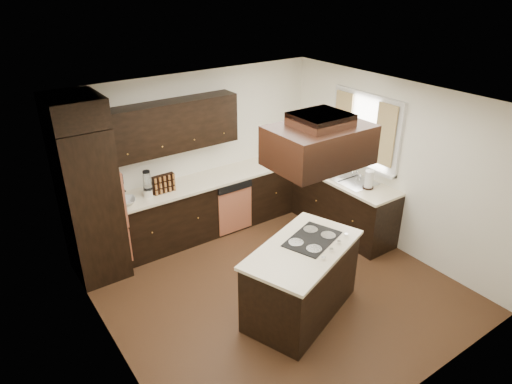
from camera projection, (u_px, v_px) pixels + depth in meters
floor at (276, 288)px, 6.09m from camera, size 4.20×4.20×0.02m
ceiling at (280, 102)px, 4.98m from camera, size 4.20×4.20×0.02m
wall_back at (195, 153)px, 7.08m from camera, size 4.20×0.02×2.50m
wall_front at (425, 296)px, 3.98m from camera, size 4.20×0.02×2.50m
wall_left at (106, 262)px, 4.44m from camera, size 0.02×4.20×2.50m
wall_right at (393, 166)px, 6.62m from camera, size 0.02×4.20×2.50m
oven_column at (90, 204)px, 5.95m from camera, size 0.65×0.75×2.12m
wall_oven_face at (116, 193)px, 6.11m from camera, size 0.05×0.62×0.78m
base_cabinets_back at (209, 206)px, 7.23m from camera, size 2.93×0.60×0.88m
base_cabinets_right at (330, 198)px, 7.48m from camera, size 0.60×2.40×0.88m
countertop_back at (208, 180)px, 7.02m from camera, size 2.93×0.63×0.04m
countertop_right at (332, 173)px, 7.27m from camera, size 0.63×2.40×0.04m
upper_cabinets at (172, 126)px, 6.48m from camera, size 2.00×0.34×0.72m
dishwasher_front at (235, 211)px, 7.18m from camera, size 0.60×0.05×0.72m
window_frame at (365, 130)px, 6.83m from camera, size 0.06×1.32×1.12m
window_pane at (367, 130)px, 6.84m from camera, size 0.00×1.20×1.00m
curtain_left at (385, 135)px, 6.47m from camera, size 0.02×0.34×0.90m
curtain_right at (343, 121)px, 7.09m from camera, size 0.02×0.34×0.90m
sink_rim at (348, 178)px, 7.01m from camera, size 0.52×0.84×0.01m
island at (301, 281)px, 5.48m from camera, size 1.65×1.26×0.88m
island_top at (303, 249)px, 5.28m from camera, size 1.72×1.33×0.04m
cooktop at (312, 239)px, 5.43m from camera, size 0.81×0.68×0.01m
range_hood at (319, 145)px, 4.78m from camera, size 1.05×0.72×0.42m
hood_duct at (321, 120)px, 4.66m from camera, size 0.55×0.50×0.13m
blender_base at (148, 192)px, 6.47m from camera, size 0.15×0.15×0.10m
blender_pitcher at (147, 181)px, 6.39m from camera, size 0.13×0.13×0.26m
spice_rack at (164, 184)px, 6.53m from camera, size 0.33×0.09×0.27m
mixing_bowl at (125, 201)px, 6.25m from camera, size 0.35×0.35×0.07m
soap_bottle at (318, 162)px, 7.34m from camera, size 0.11×0.12×0.22m
paper_towel at (369, 180)px, 6.64m from camera, size 0.16×0.16×0.28m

